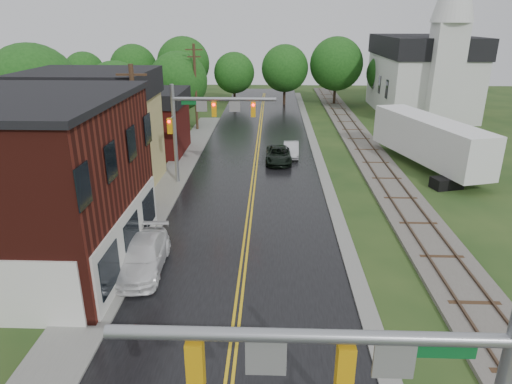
# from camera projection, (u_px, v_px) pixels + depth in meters

# --- Properties ---
(main_road) EXTENTS (10.00, 90.00, 0.02)m
(main_road) POSITION_uv_depth(u_px,v_px,m) (255.00, 171.00, 36.47)
(main_road) COLOR black
(main_road) RESTS_ON ground
(curb_right) EXTENTS (0.80, 70.00, 0.12)m
(curb_right) POSITION_uv_depth(u_px,v_px,m) (317.00, 154.00, 40.96)
(curb_right) COLOR gray
(curb_right) RESTS_ON ground
(sidewalk_left) EXTENTS (2.40, 50.00, 0.12)m
(sidewalk_left) POSITION_uv_depth(u_px,v_px,m) (164.00, 192.00, 32.01)
(sidewalk_left) COLOR gray
(sidewalk_left) RESTS_ON ground
(yellow_house) EXTENTS (8.00, 7.00, 6.40)m
(yellow_house) POSITION_uv_depth(u_px,v_px,m) (96.00, 144.00, 31.96)
(yellow_house) COLOR tan
(yellow_house) RESTS_ON ground
(darkred_building) EXTENTS (7.00, 6.00, 4.40)m
(darkred_building) POSITION_uv_depth(u_px,v_px,m) (145.00, 129.00, 40.69)
(darkred_building) COLOR #3F0F0C
(darkred_building) RESTS_ON ground
(church) EXTENTS (10.40, 18.40, 20.00)m
(church) POSITION_uv_depth(u_px,v_px,m) (425.00, 67.00, 55.87)
(church) COLOR silver
(church) RESTS_ON ground
(railroad) EXTENTS (3.20, 80.00, 0.30)m
(railroad) POSITION_uv_depth(u_px,v_px,m) (368.00, 153.00, 40.77)
(railroad) COLOR #59544C
(railroad) RESTS_ON ground
(traffic_signal_far) EXTENTS (7.34, 0.43, 7.20)m
(traffic_signal_far) POSITION_uv_depth(u_px,v_px,m) (204.00, 117.00, 32.01)
(traffic_signal_far) COLOR gray
(traffic_signal_far) RESTS_ON ground
(utility_pole_b) EXTENTS (1.80, 0.28, 9.00)m
(utility_pole_b) POSITION_uv_depth(u_px,v_px,m) (137.00, 137.00, 27.54)
(utility_pole_b) COLOR #382616
(utility_pole_b) RESTS_ON ground
(utility_pole_c) EXTENTS (1.80, 0.28, 9.00)m
(utility_pole_c) POSITION_uv_depth(u_px,v_px,m) (195.00, 86.00, 48.08)
(utility_pole_c) COLOR #382616
(utility_pole_c) RESTS_ON ground
(tree_left_b) EXTENTS (7.60, 7.60, 9.69)m
(tree_left_b) POSITION_uv_depth(u_px,v_px,m) (35.00, 94.00, 36.79)
(tree_left_b) COLOR black
(tree_left_b) RESTS_ON ground
(tree_left_c) EXTENTS (6.00, 6.00, 7.65)m
(tree_left_c) POSITION_uv_depth(u_px,v_px,m) (117.00, 94.00, 44.56)
(tree_left_c) COLOR black
(tree_left_c) RESTS_ON ground
(tree_left_e) EXTENTS (6.40, 6.40, 8.16)m
(tree_left_e) POSITION_uv_depth(u_px,v_px,m) (180.00, 83.00, 49.88)
(tree_left_e) COLOR black
(tree_left_e) RESTS_ON ground
(suv_dark) EXTENTS (2.19, 4.66, 1.29)m
(suv_dark) POSITION_uv_depth(u_px,v_px,m) (279.00, 155.00, 38.39)
(suv_dark) COLOR black
(suv_dark) RESTS_ON ground
(sedan_silver) EXTENTS (1.46, 3.80, 1.24)m
(sedan_silver) POSITION_uv_depth(u_px,v_px,m) (291.00, 150.00, 40.09)
(sedan_silver) COLOR #BCBCC1
(sedan_silver) RESTS_ON ground
(pickup_white) EXTENTS (2.30, 5.19, 1.48)m
(pickup_white) POSITION_uv_depth(u_px,v_px,m) (143.00, 256.00, 21.91)
(pickup_white) COLOR white
(pickup_white) RESTS_ON ground
(semi_trailer) EXTENTS (6.28, 13.15, 4.02)m
(semi_trailer) POSITION_uv_depth(u_px,v_px,m) (429.00, 139.00, 36.37)
(semi_trailer) COLOR black
(semi_trailer) RESTS_ON ground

